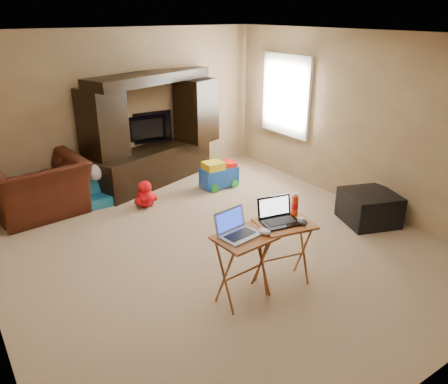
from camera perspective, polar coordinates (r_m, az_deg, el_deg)
floor at (r=5.52m, az=-1.17°, el=-7.02°), size 5.50×5.50×0.00m
ceiling at (r=4.81m, az=-1.43°, el=19.86°), size 5.50×5.50×0.00m
wall_back at (r=7.41m, az=-13.15°, el=10.53°), size 5.00×0.00×5.00m
wall_front at (r=3.26m, az=26.29°, el=-6.99°), size 5.00×0.00×5.00m
wall_right at (r=6.67m, az=17.25°, el=8.79°), size 0.00×5.50×5.50m
window_pane at (r=7.67m, az=8.20°, el=12.41°), size 0.00×1.20×1.20m
window_frame at (r=7.65m, az=8.08°, el=12.40°), size 0.06×1.14×1.34m
entertainment_center at (r=7.35m, az=-9.26°, el=8.05°), size 2.30×1.23×1.83m
television at (r=7.56m, az=-9.96°, el=8.10°), size 0.94×0.20×0.54m
recliner at (r=6.72m, az=-23.03°, el=0.45°), size 1.34×1.20×0.80m
child_rocker at (r=6.83m, az=-15.95°, el=0.54°), size 0.41×0.47×0.53m
plush_toy at (r=6.60m, az=-10.24°, el=-0.21°), size 0.38×0.31×0.42m
push_toy at (r=7.24m, az=-0.66°, el=2.43°), size 0.63×0.46×0.46m
ottoman at (r=6.35m, az=18.43°, el=-1.93°), size 0.86×0.86×0.43m
tray_table_left at (r=4.41m, az=2.59°, el=-9.93°), size 0.58×0.48×0.72m
tray_table_right at (r=4.69m, az=7.72°, el=-7.96°), size 0.64×0.55×0.72m
laptop_left at (r=4.18m, az=2.13°, el=-4.35°), size 0.41×0.35×0.24m
laptop_right at (r=4.45m, az=7.48°, el=-2.67°), size 0.43×0.38×0.24m
mouse_left at (r=4.28m, az=5.30°, el=-5.17°), size 0.12×0.16×0.06m
mouse_right at (r=4.51m, az=10.23°, el=-3.79°), size 0.13×0.17×0.06m
water_bottle at (r=4.65m, az=9.22°, el=-1.78°), size 0.07×0.07×0.22m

